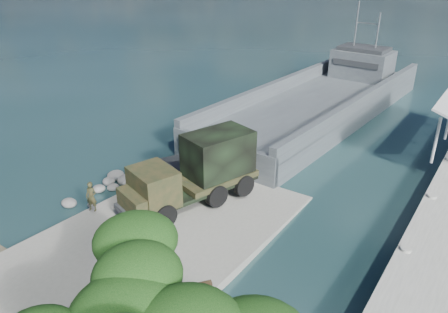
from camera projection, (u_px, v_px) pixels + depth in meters
ground at (168, 234)px, 23.93m from camera, size 1400.00×1400.00×0.00m
boat_ramp at (155, 239)px, 23.08m from camera, size 10.00×18.00×0.50m
shoreline_rocks at (98, 198)px, 27.48m from camera, size 3.20×5.60×0.90m
landing_craft at (317, 108)px, 40.92m from camera, size 10.75×35.31×10.36m
military_truck at (198, 171)px, 25.44m from camera, size 5.05×8.92×3.97m
soldier at (92, 203)px, 24.28m from camera, size 0.74×0.61×1.75m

